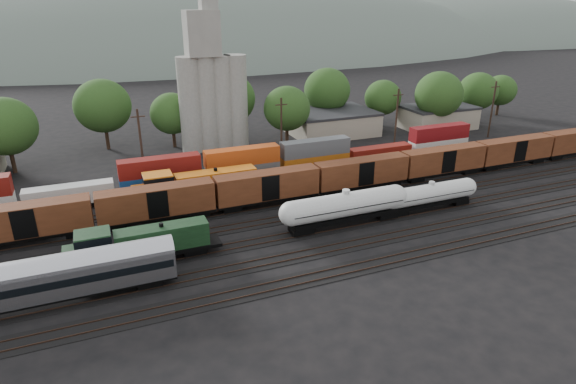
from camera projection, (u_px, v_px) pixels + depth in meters
name	position (u px, v px, depth m)	size (l,w,h in m)	color
ground	(258.00, 223.00, 64.05)	(600.00, 600.00, 0.00)	black
tracks	(258.00, 223.00, 64.03)	(180.00, 33.20, 0.20)	black
green_locomotive	(135.00, 244.00, 53.16)	(17.07, 3.01, 4.52)	black
tank_car_a	(345.00, 206.00, 62.30)	(18.37, 3.29, 4.82)	silver
tank_car_b	(431.00, 194.00, 67.21)	(15.35, 2.75, 4.02)	silver
passenger_coach	(54.00, 277.00, 45.88)	(22.56, 2.78, 5.12)	silver
orange_locomotive	(194.00, 185.00, 69.36)	(19.66, 3.28, 4.92)	black
boxcar_string	(267.00, 186.00, 68.27)	(169.00, 2.90, 4.20)	black
container_wall	(122.00, 183.00, 70.31)	(160.26, 2.60, 5.80)	black
grain_silo	(212.00, 92.00, 91.92)	(13.40, 5.00, 29.00)	gray
industrial_sheds	(232.00, 135.00, 95.70)	(119.38, 17.26, 5.10)	#9E937F
tree_band	(195.00, 109.00, 93.75)	(166.17, 24.09, 14.16)	black
utility_poles	(215.00, 137.00, 80.63)	(122.20, 0.36, 12.00)	black
distant_hills	(161.00, 81.00, 303.41)	(860.00, 286.00, 130.00)	#59665B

